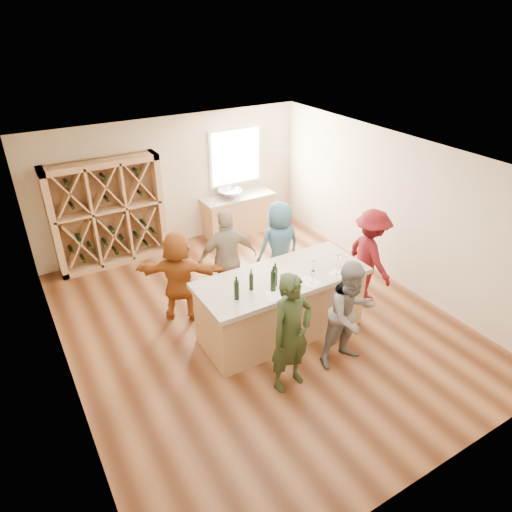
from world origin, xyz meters
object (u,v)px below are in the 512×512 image
wine_bottle_c (251,282)px  wine_bottle_a (237,290)px  sink (230,194)px  person_server (370,256)px  person_far_mid (228,259)px  wine_bottle_d (273,281)px  tasting_counter_base (281,307)px  wine_bottle_e (275,277)px  wine_rack (108,214)px  person_near_left (291,333)px  person_near_right (350,314)px  person_far_left (179,276)px  person_far_right (279,246)px

wine_bottle_c → wine_bottle_a: bearing=-160.3°
sink → person_server: bearing=-75.9°
wine_bottle_c → person_far_mid: 1.33m
wine_bottle_d → person_server: (2.25, 0.34, -0.38)m
sink → tasting_counter_base: sink is taller
wine_bottle_c → wine_bottle_e: 0.37m
wine_rack → wine_bottle_a: (0.78, -3.91, 0.13)m
person_near_left → person_near_right: bearing=-8.4°
wine_bottle_e → person_far_left: 1.76m
wine_bottle_c → tasting_counter_base: bearing=8.0°
person_far_mid → person_far_left: size_ratio=1.12×
wine_bottle_a → person_near_right: size_ratio=0.18×
sink → person_near_left: size_ratio=0.30×
tasting_counter_base → person_server: person_server is taller
sink → wine_bottle_a: bearing=-116.5°
person_near_left → wine_rack: bearing=96.7°
tasting_counter_base → wine_rack: bearing=114.5°
wine_bottle_e → person_far_mid: bearing=94.1°
wine_bottle_c → person_far_mid: size_ratio=0.15×
wine_bottle_e → person_far_left: person_far_left is taller
wine_bottle_a → wine_bottle_c: size_ratio=1.13×
person_near_right → wine_bottle_c: bearing=138.6°
wine_bottle_e → wine_rack: bearing=110.5°
sink → wine_bottle_d: 4.14m
wine_bottle_c → wine_bottle_e: wine_bottle_e is taller
wine_bottle_d → person_far_right: bearing=53.7°
person_near_right → person_far_right: bearing=84.1°
sink → wine_bottle_e: wine_bottle_e is taller
tasting_counter_base → wine_bottle_c: 0.94m
wine_bottle_d → person_near_left: bearing=-104.7°
wine_bottle_e → person_far_mid: 1.39m
tasting_counter_base → person_near_left: person_near_left is taller
sink → tasting_counter_base: 3.81m
wine_bottle_d → person_far_left: (-0.89, 1.50, -0.44)m
person_server → person_far_right: person_server is taller
wine_rack → person_far_mid: 2.88m
tasting_counter_base → person_far_right: (0.75, 1.22, 0.35)m
wine_rack → wine_bottle_d: 4.21m
person_near_left → person_server: 2.69m
wine_bottle_a → person_far_right: (1.66, 1.41, -0.38)m
sink → person_server: person_server is taller
person_far_right → person_far_left: (-1.98, 0.02, -0.04)m
sink → person_far_right: size_ratio=0.32×
person_far_mid → person_far_right: size_ratio=1.06×
sink → wine_bottle_c: size_ratio=2.05×
wine_bottle_a → person_near_left: person_near_left is taller
wine_rack → tasting_counter_base: wine_rack is taller
person_near_left → wine_bottle_e: bearing=64.2°
tasting_counter_base → wine_bottle_e: (-0.24, -0.16, 0.73)m
sink → person_near_right: size_ratio=0.32×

